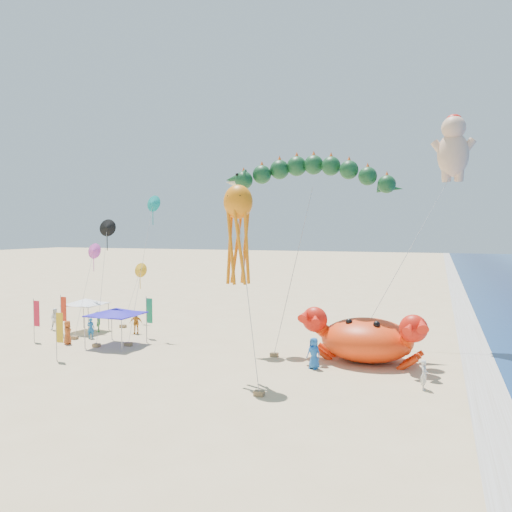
% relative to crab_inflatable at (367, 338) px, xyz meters
% --- Properties ---
extents(ground, '(320.00, 320.00, 0.00)m').
position_rel_crab_inflatable_xyz_m(ground, '(-5.41, -1.90, -1.49)').
color(ground, '#D1B784').
rests_on(ground, ground).
extents(foam_strip, '(320.00, 320.00, 0.00)m').
position_rel_crab_inflatable_xyz_m(foam_strip, '(6.59, -1.90, -1.48)').
color(foam_strip, silver).
rests_on(foam_strip, ground).
extents(crab_inflatable, '(7.72, 5.49, 3.38)m').
position_rel_crab_inflatable_xyz_m(crab_inflatable, '(0.00, 0.00, 0.00)').
color(crab_inflatable, '#F5390C').
rests_on(crab_inflatable, ground).
extents(dragon_kite, '(11.84, 4.91, 13.00)m').
position_rel_crab_inflatable_xyz_m(dragon_kite, '(-4.17, 2.04, 10.22)').
color(dragon_kite, '#103B1B').
rests_on(dragon_kite, ground).
extents(cherub_kite, '(7.51, 5.30, 16.52)m').
position_rel_crab_inflatable_xyz_m(cherub_kite, '(4.96, 7.51, 12.75)').
color(cherub_kite, '#EAB68F').
rests_on(cherub_kite, ground).
extents(octopus_kite, '(3.16, 3.32, 10.72)m').
position_rel_crab_inflatable_xyz_m(octopus_kite, '(-6.22, -5.96, 6.91)').
color(octopus_kite, orange).
rests_on(octopus_kite, ground).
extents(canopy_blue, '(3.62, 3.62, 2.71)m').
position_rel_crab_inflatable_xyz_m(canopy_blue, '(-17.40, -1.64, 0.95)').
color(canopy_blue, gray).
rests_on(canopy_blue, ground).
extents(canopy_white, '(3.06, 3.06, 2.71)m').
position_rel_crab_inflatable_xyz_m(canopy_white, '(-22.71, 1.60, 0.95)').
color(canopy_white, gray).
rests_on(canopy_white, ground).
extents(feather_flags, '(7.67, 7.71, 3.20)m').
position_rel_crab_inflatable_xyz_m(feather_flags, '(-20.43, -2.04, 0.52)').
color(feather_flags, gray).
rests_on(feather_flags, ground).
extents(beachgoers, '(29.72, 7.47, 1.86)m').
position_rel_crab_inflatable_xyz_m(beachgoers, '(-16.67, -0.27, -0.63)').
color(beachgoers, orange).
rests_on(beachgoers, ground).
extents(small_kites, '(7.13, 10.61, 10.99)m').
position_rel_crab_inflatable_xyz_m(small_kites, '(-19.71, 2.43, 5.24)').
color(small_kites, black).
rests_on(small_kites, ground).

